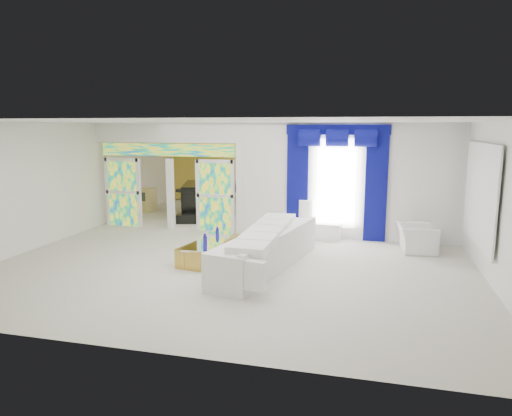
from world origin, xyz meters
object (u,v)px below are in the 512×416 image
(coffee_table, at_px, (211,250))
(grand_piano, at_px, (208,199))
(armchair, at_px, (417,238))
(console_table, at_px, (317,230))
(white_sofa, at_px, (267,251))

(coffee_table, height_order, grand_piano, grand_piano)
(armchair, height_order, grand_piano, grand_piano)
(coffee_table, distance_m, grand_piano, 5.47)
(grand_piano, bearing_deg, coffee_table, -85.92)
(coffee_table, xyz_separation_m, armchair, (4.47, 1.81, 0.11))
(coffee_table, bearing_deg, grand_piano, 110.55)
(console_table, height_order, grand_piano, grand_piano)
(white_sofa, height_order, armchair, white_sofa)
(console_table, bearing_deg, grand_piano, 146.79)
(white_sofa, bearing_deg, armchair, 45.48)
(grand_piano, bearing_deg, white_sofa, -75.36)
(console_table, relative_size, armchair, 1.31)
(white_sofa, relative_size, armchair, 3.93)
(armchair, distance_m, grand_piano, 7.20)
(coffee_table, xyz_separation_m, grand_piano, (-1.92, 5.12, 0.31))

